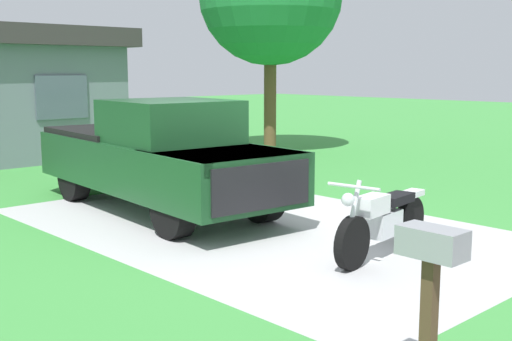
{
  "coord_description": "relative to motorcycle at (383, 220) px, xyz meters",
  "views": [
    {
      "loc": [
        -6.7,
        -7.04,
        2.39
      ],
      "look_at": [
        -0.14,
        -0.04,
        0.9
      ],
      "focal_mm": 45.61,
      "sensor_mm": 36.0,
      "label": 1
    }
  ],
  "objects": [
    {
      "name": "driveway_pad",
      "position": [
        -0.08,
        2.19,
        -0.47
      ],
      "size": [
        5.11,
        8.15,
        0.01
      ],
      "primitive_type": "cube",
      "color": "#B5B5B5",
      "rests_on": "ground"
    },
    {
      "name": "ground_plane",
      "position": [
        -0.08,
        2.19,
        -0.47
      ],
      "size": [
        80.0,
        80.0,
        0.0
      ],
      "primitive_type": "plane",
      "color": "#3D913E"
    },
    {
      "name": "mailbox",
      "position": [
        -2.72,
        -2.38,
        0.51
      ],
      "size": [
        0.26,
        0.48,
        1.26
      ],
      "color": "#4C3823",
      "rests_on": "ground"
    },
    {
      "name": "motorcycle",
      "position": [
        0.0,
        0.0,
        0.0
      ],
      "size": [
        2.21,
        0.7,
        1.09
      ],
      "color": "black",
      "rests_on": "ground"
    },
    {
      "name": "pickup_truck",
      "position": [
        -0.48,
        4.35,
        0.48
      ],
      "size": [
        2.46,
        5.76,
        1.9
      ],
      "color": "black",
      "rests_on": "ground"
    }
  ]
}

